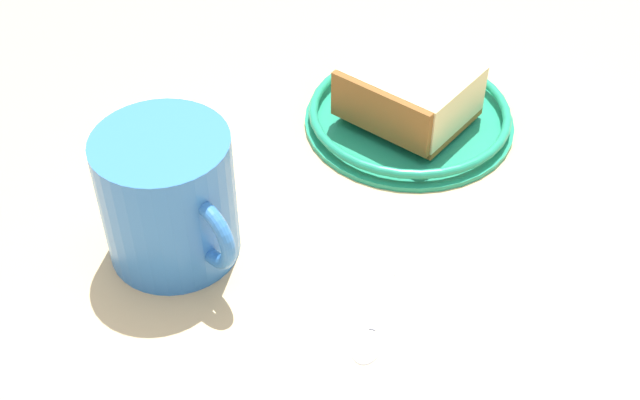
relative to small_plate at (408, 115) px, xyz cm
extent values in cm
cube|color=tan|center=(11.53, 0.14, -2.50)|extent=(118.20, 118.20, 3.30)
cylinder|color=#1E8C66|center=(0.00, 0.00, -0.38)|extent=(18.33, 18.33, 0.94)
torus|color=#1E8C66|center=(0.00, 0.00, 0.49)|extent=(17.65, 17.65, 0.78)
cube|color=brown|center=(0.00, 0.00, 0.39)|extent=(10.78, 11.77, 0.60)
cube|color=beige|center=(0.00, 0.00, 2.81)|extent=(10.78, 11.77, 4.22)
cube|color=brown|center=(4.22, -1.33, 2.81)|extent=(3.50, 9.48, 4.22)
cylinder|color=#3372BF|center=(20.85, -11.77, 4.26)|extent=(9.67, 9.67, 10.21)
cylinder|color=black|center=(20.85, -11.77, 8.13)|extent=(8.51, 8.51, 0.40)
torus|color=#3372BF|center=(23.06, -7.47, 4.26)|extent=(3.47, 5.41, 5.54)
ellipsoid|color=silver|center=(24.61, 4.57, -0.44)|extent=(3.12, 2.18, 0.80)
cylinder|color=silver|center=(18.13, 4.16, -0.59)|extent=(9.99, 1.12, 0.50)
camera|label=1|loc=(58.35, 14.21, 44.94)|focal=47.63mm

